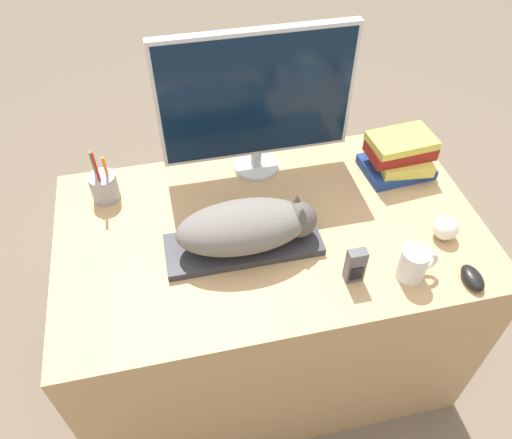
{
  "coord_description": "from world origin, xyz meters",
  "views": [
    {
      "loc": [
        -0.26,
        -0.61,
        1.86
      ],
      "look_at": [
        -0.05,
        0.36,
        0.81
      ],
      "focal_mm": 35.0,
      "sensor_mm": 36.0,
      "label": 1
    }
  ],
  "objects_px": {
    "coffee_mug": "(414,264)",
    "cat": "(250,226)",
    "monitor": "(256,100)",
    "keyboard": "(243,245)",
    "book_stack": "(400,156)",
    "baseball": "(446,228)",
    "phone": "(355,266)",
    "pen_cup": "(104,186)",
    "computer_mouse": "(473,278)"
  },
  "relations": [
    {
      "from": "monitor",
      "to": "phone",
      "type": "distance_m",
      "value": 0.57
    },
    {
      "from": "keyboard",
      "to": "cat",
      "type": "bearing_deg",
      "value": 0.0
    },
    {
      "from": "phone",
      "to": "coffee_mug",
      "type": "bearing_deg",
      "value": -9.1
    },
    {
      "from": "coffee_mug",
      "to": "book_stack",
      "type": "height_order",
      "value": "book_stack"
    },
    {
      "from": "computer_mouse",
      "to": "coffee_mug",
      "type": "bearing_deg",
      "value": 160.36
    },
    {
      "from": "monitor",
      "to": "baseball",
      "type": "bearing_deg",
      "value": -41.45
    },
    {
      "from": "computer_mouse",
      "to": "book_stack",
      "type": "relative_size",
      "value": 0.39
    },
    {
      "from": "phone",
      "to": "book_stack",
      "type": "xyz_separation_m",
      "value": [
        0.3,
        0.4,
        0.01
      ]
    },
    {
      "from": "cat",
      "to": "coffee_mug",
      "type": "height_order",
      "value": "cat"
    },
    {
      "from": "book_stack",
      "to": "monitor",
      "type": "bearing_deg",
      "value": 166.44
    },
    {
      "from": "coffee_mug",
      "to": "book_stack",
      "type": "bearing_deg",
      "value": 71.63
    },
    {
      "from": "coffee_mug",
      "to": "phone",
      "type": "height_order",
      "value": "phone"
    },
    {
      "from": "computer_mouse",
      "to": "keyboard",
      "type": "bearing_deg",
      "value": 156.6
    },
    {
      "from": "baseball",
      "to": "pen_cup",
      "type": "bearing_deg",
      "value": 158.45
    },
    {
      "from": "cat",
      "to": "baseball",
      "type": "relative_size",
      "value": 5.53
    },
    {
      "from": "phone",
      "to": "cat",
      "type": "bearing_deg",
      "value": 145.52
    },
    {
      "from": "monitor",
      "to": "keyboard",
      "type": "bearing_deg",
      "value": -108.54
    },
    {
      "from": "pen_cup",
      "to": "baseball",
      "type": "bearing_deg",
      "value": -21.55
    },
    {
      "from": "pen_cup",
      "to": "baseball",
      "type": "distance_m",
      "value": 1.04
    },
    {
      "from": "phone",
      "to": "book_stack",
      "type": "relative_size",
      "value": 0.48
    },
    {
      "from": "keyboard",
      "to": "coffee_mug",
      "type": "bearing_deg",
      "value": -24.7
    },
    {
      "from": "book_stack",
      "to": "cat",
      "type": "bearing_deg",
      "value": -157.87
    },
    {
      "from": "monitor",
      "to": "pen_cup",
      "type": "xyz_separation_m",
      "value": [
        -0.5,
        -0.04,
        -0.22
      ]
    },
    {
      "from": "coffee_mug",
      "to": "baseball",
      "type": "distance_m",
      "value": 0.19
    },
    {
      "from": "phone",
      "to": "baseball",
      "type": "bearing_deg",
      "value": 15.77
    },
    {
      "from": "monitor",
      "to": "cat",
      "type": "bearing_deg",
      "value": -105.31
    },
    {
      "from": "monitor",
      "to": "book_stack",
      "type": "relative_size",
      "value": 2.61
    },
    {
      "from": "coffee_mug",
      "to": "book_stack",
      "type": "xyz_separation_m",
      "value": [
        0.14,
        0.42,
        0.01
      ]
    },
    {
      "from": "baseball",
      "to": "phone",
      "type": "height_order",
      "value": "phone"
    },
    {
      "from": "computer_mouse",
      "to": "pen_cup",
      "type": "bearing_deg",
      "value": 150.33
    },
    {
      "from": "keyboard",
      "to": "baseball",
      "type": "xyz_separation_m",
      "value": [
        0.58,
        -0.08,
        0.02
      ]
    },
    {
      "from": "monitor",
      "to": "coffee_mug",
      "type": "distance_m",
      "value": 0.66
    },
    {
      "from": "pen_cup",
      "to": "book_stack",
      "type": "xyz_separation_m",
      "value": [
        0.95,
        -0.08,
        0.02
      ]
    },
    {
      "from": "cat",
      "to": "baseball",
      "type": "distance_m",
      "value": 0.57
    },
    {
      "from": "book_stack",
      "to": "computer_mouse",
      "type": "bearing_deg",
      "value": -88.3
    },
    {
      "from": "monitor",
      "to": "computer_mouse",
      "type": "height_order",
      "value": "monitor"
    },
    {
      "from": "cat",
      "to": "book_stack",
      "type": "bearing_deg",
      "value": 22.13
    },
    {
      "from": "computer_mouse",
      "to": "phone",
      "type": "distance_m",
      "value": 0.32
    },
    {
      "from": "computer_mouse",
      "to": "pen_cup",
      "type": "relative_size",
      "value": 0.45
    },
    {
      "from": "cat",
      "to": "phone",
      "type": "bearing_deg",
      "value": -34.48
    },
    {
      "from": "pen_cup",
      "to": "phone",
      "type": "distance_m",
      "value": 0.81
    },
    {
      "from": "baseball",
      "to": "phone",
      "type": "distance_m",
      "value": 0.33
    },
    {
      "from": "pen_cup",
      "to": "phone",
      "type": "relative_size",
      "value": 1.77
    },
    {
      "from": "coffee_mug",
      "to": "pen_cup",
      "type": "distance_m",
      "value": 0.95
    },
    {
      "from": "cat",
      "to": "phone",
      "type": "relative_size",
      "value": 3.61
    },
    {
      "from": "keyboard",
      "to": "book_stack",
      "type": "relative_size",
      "value": 1.95
    },
    {
      "from": "keyboard",
      "to": "cat",
      "type": "xyz_separation_m",
      "value": [
        0.02,
        0.0,
        0.08
      ]
    },
    {
      "from": "computer_mouse",
      "to": "coffee_mug",
      "type": "xyz_separation_m",
      "value": [
        -0.15,
        0.05,
        0.03
      ]
    },
    {
      "from": "coffee_mug",
      "to": "cat",
      "type": "bearing_deg",
      "value": 154.22
    },
    {
      "from": "cat",
      "to": "computer_mouse",
      "type": "xyz_separation_m",
      "value": [
        0.56,
        -0.25,
        -0.07
      ]
    }
  ]
}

